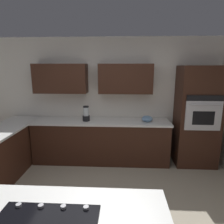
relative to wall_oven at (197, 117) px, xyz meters
name	(u,v)px	position (x,y,z in m)	size (l,w,h in m)	color
ground_plane	(95,219)	(1.85, 1.72, -1.01)	(14.00, 14.00, 0.00)	#9E937F
wall_back	(104,94)	(1.91, -0.34, 0.39)	(6.00, 0.44, 2.60)	white
lower_cabinets_back	(101,142)	(1.95, 0.00, -0.58)	(2.80, 0.60, 0.86)	#381E14
countertop_back	(101,121)	(1.95, 0.00, -0.13)	(2.84, 0.64, 0.04)	silver
wall_oven	(197,117)	(0.00, 0.00, 0.00)	(0.80, 0.66, 2.02)	#381E14
blender	(86,115)	(2.25, 0.03, 0.02)	(0.15, 0.15, 0.31)	black
mixing_bowl	(147,119)	(1.00, 0.03, -0.05)	(0.22, 0.22, 0.12)	#668CB2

